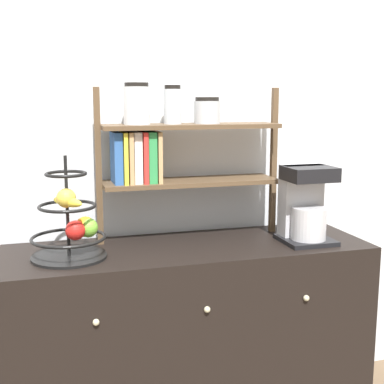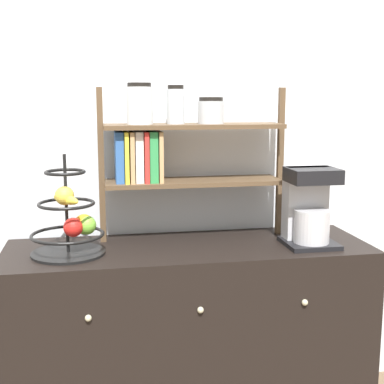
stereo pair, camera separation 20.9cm
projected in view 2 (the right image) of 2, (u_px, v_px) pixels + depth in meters
name	position (u px, v px, depth m)	size (l,w,h in m)	color
wall_back	(177.00, 113.00, 2.31)	(7.00, 0.05, 2.60)	silver
sideboard	(189.00, 338.00, 2.20)	(1.45, 0.49, 0.78)	black
coffee_maker	(309.00, 207.00, 2.13)	(0.20, 0.20, 0.31)	black
fruit_stand	(71.00, 223.00, 1.99)	(0.28, 0.28, 0.38)	black
shelf_hutch	(169.00, 143.00, 2.18)	(0.78, 0.20, 0.64)	brown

